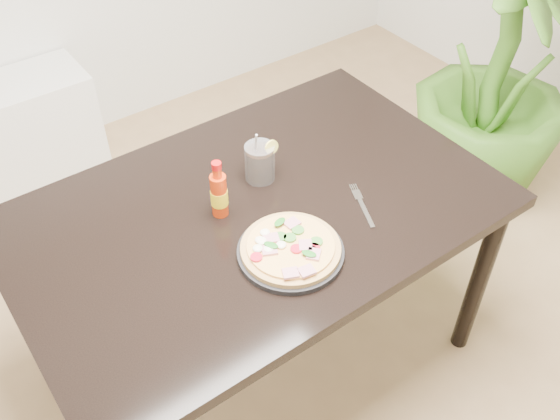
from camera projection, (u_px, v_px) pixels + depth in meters
dining_table at (256, 228)px, 1.86m from camera, size 1.40×0.90×0.75m
plate at (291, 252)px, 1.66m from camera, size 0.29×0.29×0.02m
pizza at (290, 247)px, 1.65m from camera, size 0.27×0.27×0.03m
hot_sauce_bottle at (219, 194)px, 1.73m from camera, size 0.05×0.05×0.18m
cola_cup at (260, 163)px, 1.86m from camera, size 0.10×0.09×0.18m
fork at (362, 204)px, 1.81m from camera, size 0.09×0.18×0.00m
houseplant at (499, 78)px, 2.60m from camera, size 0.93×0.93×1.20m
plant_pot at (474, 168)px, 2.94m from camera, size 0.28×0.28×0.22m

